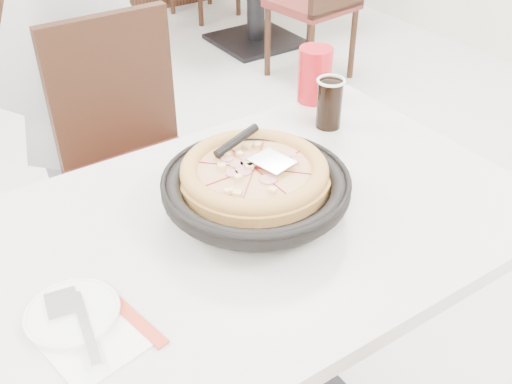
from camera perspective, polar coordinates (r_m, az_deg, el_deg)
main_table at (r=1.57m, az=0.36°, el=-13.13°), size 1.24×0.86×0.75m
chair_far at (r=1.97m, az=-10.46°, el=1.56°), size 0.42×0.42×0.95m
trivet at (r=1.37m, az=1.12°, el=0.67°), size 0.12×0.12×0.04m
pizza_pan at (r=1.30m, az=0.00°, el=-0.29°), size 0.36×0.36×0.01m
pizza at (r=1.33m, az=-0.15°, el=1.51°), size 0.36×0.36×0.02m
pizza_server at (r=1.32m, az=1.53°, el=2.97°), size 0.09×0.10×0.00m
napkin at (r=1.09m, az=-15.01°, el=-13.37°), size 0.19×0.19×0.00m
side_plate at (r=1.13m, az=-17.08°, el=-11.01°), size 0.17×0.17×0.01m
fork at (r=1.09m, az=-15.91°, el=-12.23°), size 0.05×0.18×0.00m
cola_glass at (r=1.63m, az=7.00°, el=8.25°), size 0.07×0.07×0.13m
red_cup at (r=1.77m, az=5.63°, el=11.06°), size 0.10×0.10×0.16m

